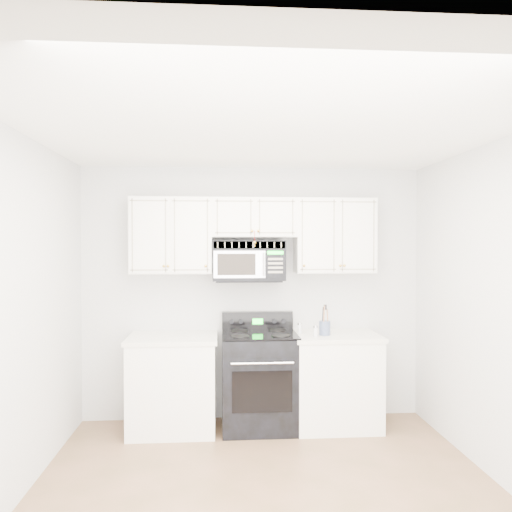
{
  "coord_description": "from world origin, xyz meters",
  "views": [
    {
      "loc": [
        -0.35,
        -3.42,
        1.81
      ],
      "look_at": [
        0.0,
        1.3,
        1.7
      ],
      "focal_mm": 35.0,
      "sensor_mm": 36.0,
      "label": 1
    }
  ],
  "objects": [
    {
      "name": "base_cabinet_left",
      "position": [
        -0.8,
        1.44,
        0.43
      ],
      "size": [
        0.86,
        0.65,
        0.92
      ],
      "color": "white",
      "rests_on": "ground"
    },
    {
      "name": "range",
      "position": [
        0.04,
        1.44,
        0.48
      ],
      "size": [
        0.73,
        0.67,
        1.11
      ],
      "color": "black",
      "rests_on": "ground"
    },
    {
      "name": "microwave",
      "position": [
        -0.06,
        1.57,
        1.65
      ],
      "size": [
        0.72,
        0.41,
        0.4
      ],
      "color": "black",
      "rests_on": "ground"
    },
    {
      "name": "utensil_crock",
      "position": [
        0.68,
        1.37,
        0.99
      ],
      "size": [
        0.11,
        0.11,
        0.29
      ],
      "color": "#3D476F",
      "rests_on": "base_cabinet_right"
    },
    {
      "name": "upper_cabinets",
      "position": [
        -0.0,
        1.58,
        1.93
      ],
      "size": [
        2.44,
        0.37,
        0.75
      ],
      "color": "white",
      "rests_on": "ground"
    },
    {
      "name": "shaker_salt",
      "position": [
        0.45,
        1.47,
        0.97
      ],
      "size": [
        0.04,
        0.04,
        0.1
      ],
      "color": "silver",
      "rests_on": "base_cabinet_right"
    },
    {
      "name": "shaker_pepper",
      "position": [
        0.57,
        1.3,
        0.97
      ],
      "size": [
        0.04,
        0.04,
        0.1
      ],
      "color": "silver",
      "rests_on": "base_cabinet_right"
    },
    {
      "name": "base_cabinet_right",
      "position": [
        0.8,
        1.44,
        0.43
      ],
      "size": [
        0.86,
        0.65,
        0.92
      ],
      "color": "white",
      "rests_on": "ground"
    },
    {
      "name": "room",
      "position": [
        0.0,
        0.0,
        1.3
      ],
      "size": [
        3.51,
        3.51,
        2.61
      ],
      "color": "#855B45",
      "rests_on": "ground"
    }
  ]
}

